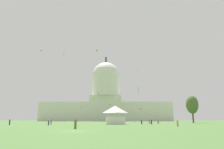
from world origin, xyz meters
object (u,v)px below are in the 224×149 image
Objects in this scene: person_navy_near_tree_east at (151,122)px; kite_lime_high at (97,50)px; person_olive_aisle_center at (158,122)px; kite_orange_low at (124,101)px; event_tent at (115,115)px; person_navy_mid_center at (142,122)px; kite_black_low at (151,106)px; kite_turquoise_mid at (64,52)px; kite_pink_mid at (42,52)px; kite_blue_low at (113,108)px; person_navy_front_left at (10,122)px; person_olive_deep_crowd at (75,124)px; kite_cyan_low at (138,89)px; capitol_building at (106,99)px; tree_east_far at (192,105)px; kite_yellow_high at (136,70)px; person_tan_lawn_far_right at (178,123)px; person_olive_edge_west at (51,122)px; kite_lime_low at (94,99)px; kite_green_low at (110,105)px; kite_white_mid at (33,79)px; kite_magenta_low at (141,109)px; kite_red_mid at (99,94)px; kite_violet_low at (80,108)px; person_olive_back_center at (149,122)px; person_navy_back_right at (49,123)px.

person_navy_near_tree_east is 1.08× the size of kite_lime_high.
kite_orange_low reaches higher than person_olive_aisle_center.
person_navy_mid_center is (9.21, 1.25, -2.56)m from event_tent.
kite_turquoise_mid is (-52.92, -64.89, 22.68)m from kite_black_low.
kite_pink_mid is 54.04m from kite_blue_low.
kite_blue_low is (31.48, 60.71, 7.74)m from person_navy_front_left.
person_olive_deep_crowd is 45.50m from kite_cyan_low.
kite_turquoise_mid is at bearing -155.34° from person_navy_mid_center.
person_olive_aisle_center is (26.62, -133.97, -21.83)m from capitol_building.
tree_east_far is at bearing -147.94° from kite_pink_mid.
capitol_building reaches higher than kite_lime_high.
kite_orange_low is (-13.74, -56.87, -31.45)m from kite_yellow_high.
kite_turquoise_mid reaches higher than kite_cyan_low.
kite_orange_low is at bearing -22.38° from kite_black_low.
person_tan_lawn_far_right is at bearing -113.39° from tree_east_far.
person_olive_edge_west is 43.03m from kite_turquoise_mid.
kite_lime_low reaches higher than person_navy_front_left.
kite_green_low is at bearing 158.91° from person_navy_mid_center.
kite_green_low is 21.13m from kite_blue_low.
kite_white_mid is 22.73m from kite_turquoise_mid.
tree_east_far is 8.53× the size of person_navy_near_tree_east.
kite_red_mid is (-33.67, 34.06, 15.36)m from kite_magenta_low.
capitol_building is 33.45× the size of kite_red_mid.
kite_cyan_low reaches higher than kite_violet_low.
person_olive_back_center is 0.98× the size of kite_violet_low.
kite_turquoise_mid is (-33.83, 18.65, 21.37)m from kite_cyan_low.
kite_green_low is (38.86, 41.16, -11.01)m from kite_white_mid.
kite_red_mid reaches higher than kite_lime_low.
kite_lime_high is (-30.59, -47.30, 2.39)m from kite_yellow_high.
kite_yellow_high is at bearing 107.05° from tree_east_far.
person_olive_aisle_center is 0.43× the size of kite_cyan_low.
kite_lime_high is at bearing 157.72° from tree_east_far.
person_navy_back_right is (-58.82, -48.36, -8.42)m from tree_east_far.
capitol_building is 148.02m from person_navy_near_tree_east.
capitol_building is 95.97× the size of kite_white_mid.
person_navy_back_right is at bearing -93.42° from capitol_building.
kite_turquoise_mid is (-17.78, 59.49, 33.41)m from person_olive_deep_crowd.
person_olive_aisle_center reaches higher than person_navy_back_right.
kite_black_low is at bearing -8.73° from kite_magenta_low.
person_navy_mid_center is at bearing 177.87° from kite_pink_mid.
kite_violet_low is at bearing 170.88° from person_navy_mid_center.
tree_east_far reaches higher than kite_cyan_low.
person_olive_back_center is 0.45× the size of kite_turquoise_mid.
kite_violet_low is at bearing 140.83° from tree_east_far.
person_olive_edge_west is at bearing -148.07° from tree_east_far.
person_navy_front_left is 81.68m from kite_lime_high.
kite_lime_high is at bearing 172.99° from kite_magenta_low.
tree_east_far is 3.52× the size of kite_cyan_low.
person_navy_back_right is 1.02× the size of kite_lime_high.
kite_green_low is 2.13× the size of kite_blue_low.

